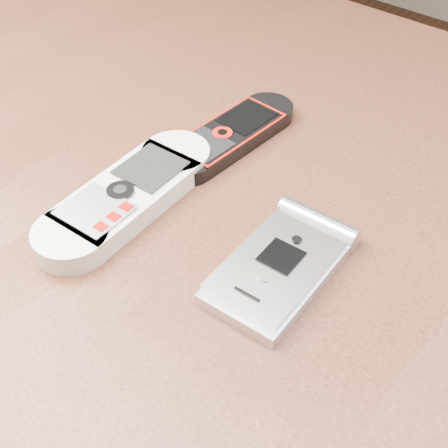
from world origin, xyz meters
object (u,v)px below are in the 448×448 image
nokia_black_red (230,135)px  motorola_razr (278,267)px  table (219,319)px  nokia_white (127,195)px

nokia_black_red → motorola_razr: 0.16m
table → nokia_white: (-0.07, -0.02, 0.12)m
nokia_white → motorola_razr: (0.13, 0.01, -0.00)m
nokia_white → motorola_razr: 0.13m
table → motorola_razr: size_ratio=10.09×
nokia_black_red → motorola_razr: bearing=-35.7°
nokia_white → nokia_black_red: nokia_white is taller
nokia_black_red → motorola_razr: (0.12, -0.10, 0.00)m
table → motorola_razr: 0.13m
nokia_white → nokia_black_red: bearing=82.2°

